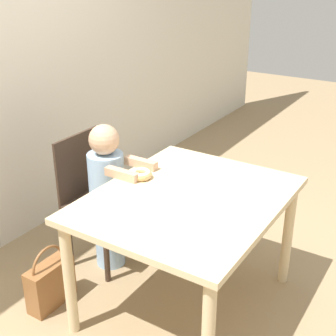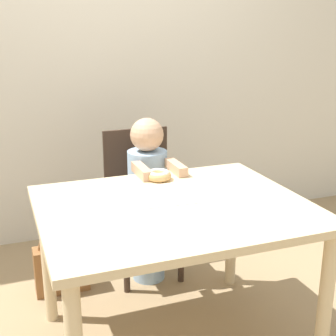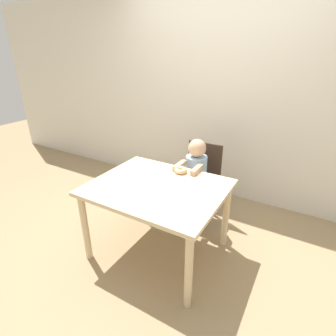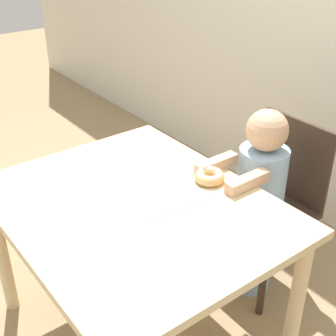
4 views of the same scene
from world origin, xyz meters
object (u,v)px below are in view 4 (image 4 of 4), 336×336
handbag (193,214)px  chair (273,204)px  child_figure (258,203)px  donut (210,176)px

handbag → chair: bearing=8.0°
child_figure → donut: bearing=-96.9°
donut → child_figure: bearing=83.1°
chair → handbag: chair is taller
chair → donut: (-0.03, -0.40, 0.28)m
donut → handbag: 0.82m
child_figure → handbag: bearing=175.5°
child_figure → donut: 0.37m
child_figure → handbag: (-0.50, 0.04, -0.36)m
chair → child_figure: size_ratio=0.89×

